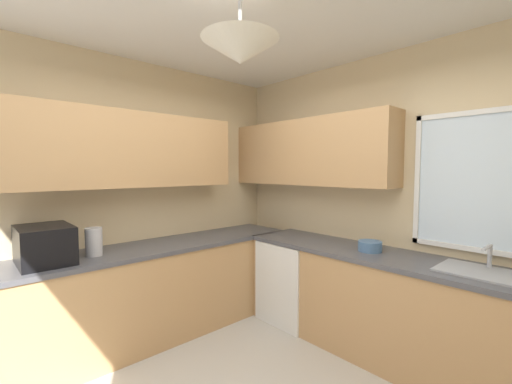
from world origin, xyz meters
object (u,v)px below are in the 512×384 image
object	(u,v)px
microwave	(45,245)
kettle	(94,242)
sink_assembly	(484,272)
bowl	(370,246)
dishwasher	(295,280)

from	to	relation	value
microwave	kettle	xyz separation A→B (m)	(0.02, 0.35, -0.03)
kettle	microwave	bearing A→B (deg)	-93.30
sink_assembly	microwave	bearing A→B (deg)	-136.84
microwave	kettle	bearing A→B (deg)	86.70
kettle	sink_assembly	world-z (taller)	kettle
microwave	bowl	world-z (taller)	microwave
sink_assembly	bowl	bearing A→B (deg)	-179.53
microwave	kettle	world-z (taller)	microwave
dishwasher	kettle	world-z (taller)	kettle
dishwasher	sink_assembly	bearing A→B (deg)	1.25
sink_assembly	kettle	bearing A→B (deg)	-141.45
dishwasher	sink_assembly	xyz separation A→B (m)	(1.69, 0.04, 0.48)
microwave	bowl	size ratio (longest dim) A/B	2.34
bowl	microwave	bearing A→B (deg)	-124.41
dishwasher	kettle	distance (m)	2.02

